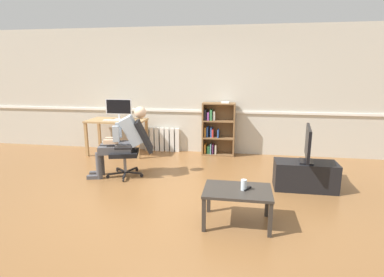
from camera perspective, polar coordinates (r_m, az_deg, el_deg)
ground_plane at (r=4.45m, az=-3.79°, el=-11.18°), size 18.00×18.00×0.00m
back_wall at (r=6.69m, az=1.29°, el=8.85°), size 12.00×0.13×2.70m
computer_desk at (r=6.76m, az=-13.92°, el=2.55°), size 1.22×0.68×0.76m
imac_monitor at (r=6.76m, az=-13.59°, el=5.68°), size 0.59×0.14×0.44m
keyboard at (r=6.62m, az=-14.63°, el=3.33°), size 0.40×0.12×0.02m
computer_mouse at (r=6.52m, az=-12.11°, el=3.38°), size 0.06×0.10×0.03m
bookshelf at (r=6.54m, az=4.62°, el=1.70°), size 0.69×0.29×1.15m
radiator at (r=6.90m, az=-5.63°, el=-0.17°), size 0.80×0.08×0.53m
office_chair at (r=5.29m, az=-10.95°, el=-1.48°), size 0.81×0.66×0.97m
person_seated at (r=5.28m, az=-12.91°, el=-0.20°), size 1.03×0.55×1.21m
tv_stand at (r=5.01m, az=20.45°, el=-6.53°), size 0.92×0.42×0.43m
tv_screen at (r=4.87m, az=20.92°, el=-0.96°), size 0.24×0.77×0.54m
coffee_table at (r=3.67m, az=8.53°, el=-10.23°), size 0.79×0.56×0.43m
drinking_glass at (r=3.62m, az=9.68°, el=-8.56°), size 0.07×0.07×0.13m
spare_remote at (r=3.67m, az=10.25°, el=-9.21°), size 0.11×0.15×0.02m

